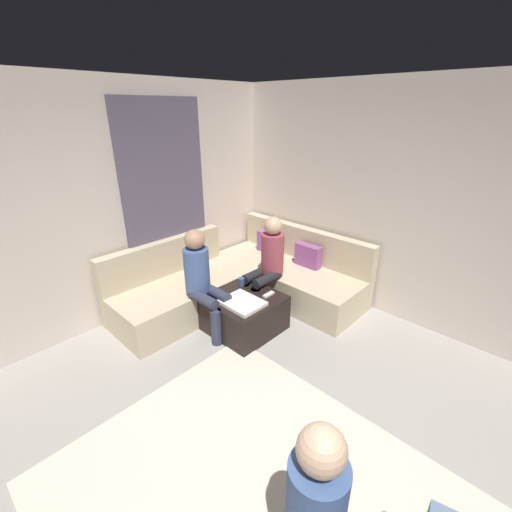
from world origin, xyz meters
TOP-DOWN VIEW (x-y plane):
  - wall_back at (0.00, 2.94)m, footprint 6.00×0.12m
  - wall_left at (-2.94, 0.00)m, footprint 0.12×6.00m
  - curtain_panel at (-2.84, 1.30)m, footprint 0.06×1.10m
  - area_rug at (-0.20, 0.10)m, footprint 2.60×2.20m
  - sectional_couch at (-2.08, 1.88)m, footprint 2.10×2.55m
  - ottoman at (-1.61, 1.41)m, footprint 0.76×0.76m
  - folded_blanket at (-1.51, 1.29)m, footprint 0.44×0.36m
  - coffee_mug at (-1.83, 1.59)m, footprint 0.08×0.08m
  - game_remote at (-1.43, 1.63)m, footprint 0.05×0.15m
  - person_on_couch_back at (-1.73, 1.93)m, footprint 0.30×0.60m
  - person_on_couch_side at (-1.93, 1.10)m, footprint 0.60×0.30m

SIDE VIEW (x-z plane):
  - area_rug at x=-0.20m, z-range 0.00..0.01m
  - ottoman at x=-1.61m, z-range 0.00..0.42m
  - sectional_couch at x=-2.08m, z-range -0.15..0.72m
  - game_remote at x=-1.43m, z-range 0.42..0.44m
  - folded_blanket at x=-1.51m, z-range 0.42..0.46m
  - coffee_mug at x=-1.83m, z-range 0.42..0.52m
  - person_on_couch_back at x=-1.73m, z-range 0.06..1.26m
  - person_on_couch_side at x=-1.93m, z-range 0.06..1.26m
  - curtain_panel at x=-2.84m, z-range 0.00..2.50m
  - wall_back at x=0.00m, z-range 0.00..2.70m
  - wall_left at x=-2.94m, z-range 0.00..2.70m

